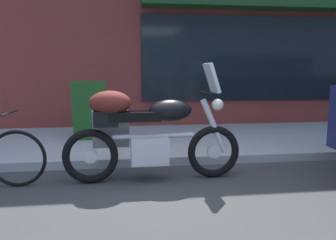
{
  "coord_description": "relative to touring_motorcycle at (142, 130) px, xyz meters",
  "views": [
    {
      "loc": [
        -0.53,
        -3.36,
        1.33
      ],
      "look_at": [
        0.03,
        0.85,
        0.7
      ],
      "focal_mm": 36.94,
      "sensor_mm": 36.0,
      "label": 1
    }
  ],
  "objects": [
    {
      "name": "sandwich_board_sign",
      "position": [
        -0.79,
        1.93,
        0.02
      ],
      "size": [
        0.55,
        0.42,
        1.0
      ],
      "color": "#1E511E",
      "rests_on": "sidewalk_curb"
    },
    {
      "name": "ground_plane",
      "position": [
        0.3,
        -0.68,
        -0.61
      ],
      "size": [
        80.0,
        80.0,
        0.0
      ],
      "primitive_type": "plane",
      "color": "#383838"
    },
    {
      "name": "touring_motorcycle",
      "position": [
        0.0,
        0.0,
        0.0
      ],
      "size": [
        2.13,
        0.65,
        1.4
      ],
      "color": "black",
      "rests_on": "ground_plane"
    }
  ]
}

